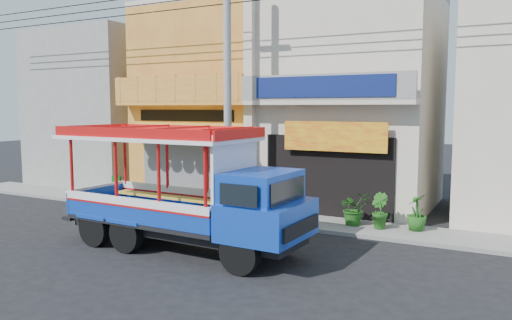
{
  "coord_description": "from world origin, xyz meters",
  "views": [
    {
      "loc": [
        7.83,
        -11.24,
        3.87
      ],
      "look_at": [
        0.51,
        2.5,
        2.23
      ],
      "focal_mm": 35.0,
      "sensor_mm": 36.0,
      "label": 1
    }
  ],
  "objects": [
    {
      "name": "potted_plant_a",
      "position": [
        3.22,
        4.1,
        0.66
      ],
      "size": [
        1.29,
        1.29,
        1.09
      ],
      "primitive_type": "imported",
      "rotation": [
        0.0,
        0.0,
        0.81
      ],
      "color": "#1F5518",
      "rests_on": "sidewalk"
    },
    {
      "name": "shophouse_right",
      "position": [
        2.0,
        7.96,
        4.11
      ],
      "size": [
        6.0,
        6.75,
        8.24
      ],
      "color": "beige",
      "rests_on": "ground"
    },
    {
      "name": "potted_plant_b",
      "position": [
        4.05,
        4.0,
        0.67
      ],
      "size": [
        0.77,
        0.78,
        1.11
      ],
      "primitive_type": "imported",
      "rotation": [
        0.0,
        0.0,
        2.31
      ],
      "color": "#1F5518",
      "rests_on": "sidewalk"
    },
    {
      "name": "filler_building_left",
      "position": [
        -11.0,
        8.0,
        3.8
      ],
      "size": [
        6.0,
        6.0,
        7.6
      ],
      "primitive_type": "cube",
      "color": "gray",
      "rests_on": "ground"
    },
    {
      "name": "potted_plant_c",
      "position": [
        5.14,
        4.28,
        0.68
      ],
      "size": [
        0.71,
        0.71,
        1.12
      ],
      "primitive_type": "imported",
      "rotation": [
        0.0,
        0.0,
        4.58
      ],
      "color": "#1F5518",
      "rests_on": "sidewalk"
    },
    {
      "name": "songthaew_truck",
      "position": [
        0.35,
        -0.47,
        1.61
      ],
      "size": [
        7.26,
        2.65,
        3.35
      ],
      "color": "black",
      "rests_on": "ground"
    },
    {
      "name": "utility_pole",
      "position": [
        -0.85,
        3.3,
        5.03
      ],
      "size": [
        28.0,
        0.26,
        9.0
      ],
      "color": "gray",
      "rests_on": "ground"
    },
    {
      "name": "sidewalk",
      "position": [
        0.0,
        4.0,
        0.06
      ],
      "size": [
        30.0,
        2.0,
        0.12
      ],
      "primitive_type": "cube",
      "color": "slate",
      "rests_on": "ground"
    },
    {
      "name": "ground",
      "position": [
        0.0,
        0.0,
        0.0
      ],
      "size": [
        90.0,
        90.0,
        0.0
      ],
      "primitive_type": "plane",
      "color": "black",
      "rests_on": "ground"
    },
    {
      "name": "shophouse_left",
      "position": [
        -4.0,
        7.96,
        4.11
      ],
      "size": [
        6.0,
        7.5,
        8.24
      ],
      "color": "#C4722B",
      "rests_on": "ground"
    },
    {
      "name": "green_sign",
      "position": [
        -6.8,
        3.99,
        0.52
      ],
      "size": [
        0.61,
        0.41,
        0.95
      ],
      "color": "black",
      "rests_on": "sidewalk"
    },
    {
      "name": "party_pilaster",
      "position": [
        -1.0,
        4.85,
        4.0
      ],
      "size": [
        0.35,
        0.3,
        8.0
      ],
      "primitive_type": "cube",
      "color": "beige",
      "rests_on": "ground"
    }
  ]
}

